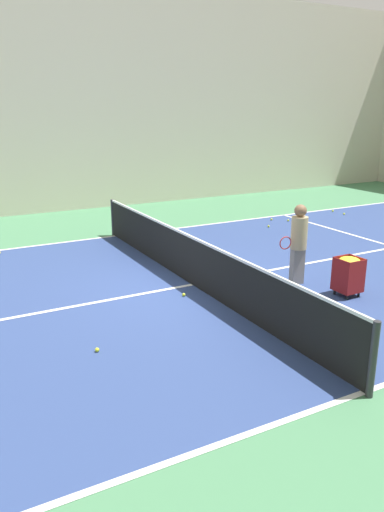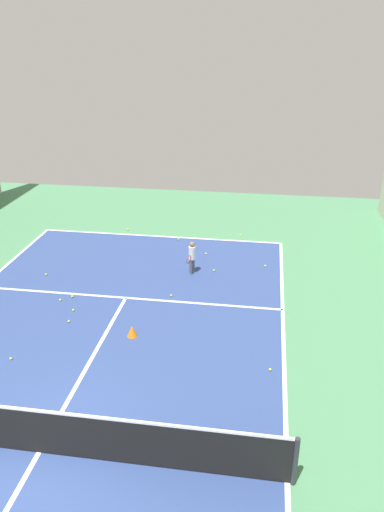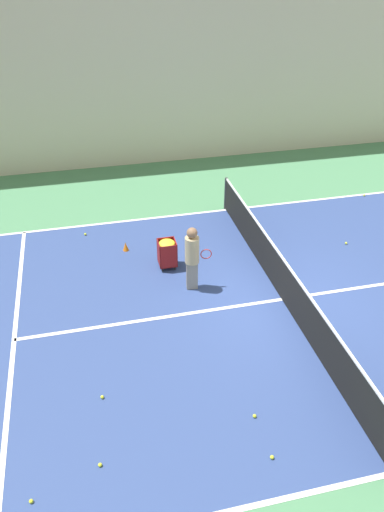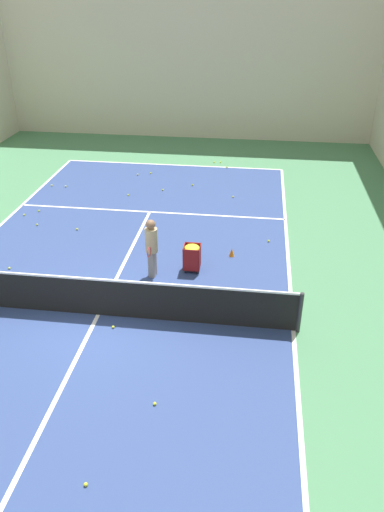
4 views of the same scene
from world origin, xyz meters
name	(u,v)px [view 1 (image 1 of 4)]	position (x,y,z in m)	size (l,w,h in m)	color
ground_plane	(192,285)	(0.00, 0.00, 0.00)	(35.94, 35.94, 0.00)	#477F56
court_playing_area	(192,285)	(0.00, 0.00, 0.00)	(9.66, 22.99, 0.00)	navy
line_sideline_left	(115,236)	(-4.83, 0.00, 0.01)	(0.10, 22.99, 0.00)	white
line_sideline_right	(363,393)	(4.83, 0.00, 0.01)	(0.10, 22.99, 0.00)	white
line_centre_service	(192,285)	(0.00, 0.00, 0.01)	(0.10, 12.64, 0.00)	white
hall_enclosure_left	(65,98)	(-9.38, 0.00, 3.99)	(0.15, 32.24, 7.97)	beige
tennis_net	(192,260)	(0.00, 0.00, 0.56)	(9.96, 0.10, 1.08)	#2D2D33
coach_at_net	(299,239)	(0.99, 2.04, 1.00)	(0.39, 0.69, 1.74)	gray
ball_cart	(349,269)	(2.05, 2.47, 0.56)	(0.47, 0.47, 0.81)	maroon
tennis_ball_1	(195,240)	(-3.21, 1.84, 0.04)	(0.07, 0.07, 0.07)	yellow
tennis_ball_2	(333,211)	(-4.45, 8.28, 0.04)	(0.07, 0.07, 0.07)	yellow
tennis_ball_12	(269,226)	(-3.57, 4.71, 0.04)	(0.07, 0.07, 0.07)	yellow
tennis_ball_15	(344,214)	(-3.85, 8.25, 0.04)	(0.07, 0.07, 0.07)	yellow
tennis_ball_17	(271,219)	(-4.35, 5.42, 0.04)	(0.07, 0.07, 0.07)	yellow
tennis_ball_18	(184,295)	(0.52, -0.47, 0.04)	(0.07, 0.07, 0.07)	yellow
tennis_ball_20	(288,220)	(-3.97, 5.82, 0.04)	(0.07, 0.07, 0.07)	yellow
tennis_ball_24	(97,350)	(2.00, -2.77, 0.04)	(0.07, 0.07, 0.07)	yellow
tennis_ball_27	(295,237)	(-2.11, 4.55, 0.04)	(0.07, 0.07, 0.07)	yellow
tennis_ball_28	(181,233)	(-4.10, 1.83, 0.04)	(0.07, 0.07, 0.07)	yellow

